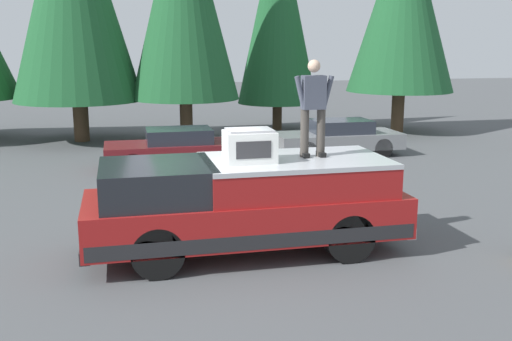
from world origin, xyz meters
TOP-DOWN VIEW (x-y plane):
  - ground_plane at (0.00, 0.00)m, footprint 90.00×90.00m
  - pickup_truck at (-0.01, -0.75)m, footprint 2.01×5.54m
  - compressor_unit at (-0.15, -0.79)m, footprint 0.65×0.84m
  - person_on_truck_bed at (0.07, -1.97)m, footprint 0.29×0.72m
  - parked_car_grey at (8.32, -5.62)m, footprint 1.64×4.10m
  - parked_car_maroon at (7.52, -0.28)m, footprint 1.64×4.10m
  - conifer_far_left at (12.63, -9.84)m, footprint 4.27×4.27m
  - conifer_left at (14.38, -5.19)m, footprint 3.31×3.31m

SIDE VIEW (x-z plane):
  - ground_plane at x=0.00m, z-range 0.00..0.00m
  - parked_car_grey at x=8.32m, z-range 0.00..1.16m
  - parked_car_maroon at x=7.52m, z-range 0.00..1.16m
  - pickup_truck at x=-0.01m, z-range 0.05..1.70m
  - compressor_unit at x=-0.15m, z-range 1.65..2.21m
  - person_on_truck_bed at x=0.07m, z-range 1.71..3.40m
  - conifer_left at x=14.38m, z-range 0.56..9.43m
  - conifer_far_left at x=12.63m, z-range 0.82..9.65m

